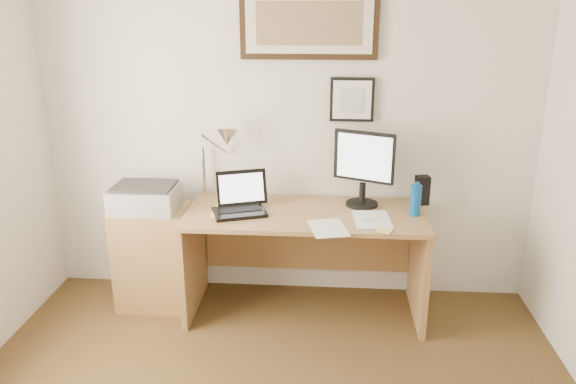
# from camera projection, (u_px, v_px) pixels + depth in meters

# --- Properties ---
(wall_back) EXTENTS (3.50, 0.02, 2.50)m
(wall_back) POSITION_uv_depth(u_px,v_px,m) (287.00, 127.00, 3.95)
(wall_back) COLOR silver
(wall_back) RESTS_ON ground
(side_cabinet) EXTENTS (0.50, 0.40, 0.73)m
(side_cabinet) POSITION_uv_depth(u_px,v_px,m) (155.00, 256.00, 3.99)
(side_cabinet) COLOR olive
(side_cabinet) RESTS_ON floor
(water_bottle) EXTENTS (0.07, 0.07, 0.21)m
(water_bottle) POSITION_uv_depth(u_px,v_px,m) (416.00, 200.00, 3.66)
(water_bottle) COLOR #0B4A98
(water_bottle) RESTS_ON desk
(bottle_cap) EXTENTS (0.04, 0.04, 0.02)m
(bottle_cap) POSITION_uv_depth(u_px,v_px,m) (417.00, 184.00, 3.63)
(bottle_cap) COLOR #0B4A98
(bottle_cap) RESTS_ON water_bottle
(speaker) EXTENTS (0.10, 0.10, 0.20)m
(speaker) POSITION_uv_depth(u_px,v_px,m) (422.00, 190.00, 3.87)
(speaker) COLOR black
(speaker) RESTS_ON desk
(paper_sheet_a) EXTENTS (0.28, 0.35, 0.00)m
(paper_sheet_a) POSITION_uv_depth(u_px,v_px,m) (328.00, 228.00, 3.47)
(paper_sheet_a) COLOR white
(paper_sheet_a) RESTS_ON desk
(paper_sheet_b) EXTENTS (0.25, 0.34, 0.00)m
(paper_sheet_b) POSITION_uv_depth(u_px,v_px,m) (372.00, 219.00, 3.61)
(paper_sheet_b) COLOR white
(paper_sheet_b) RESTS_ON desk
(sticky_pad) EXTENTS (0.11, 0.11, 0.01)m
(sticky_pad) POSITION_uv_depth(u_px,v_px,m) (385.00, 231.00, 3.42)
(sticky_pad) COLOR #EEE970
(sticky_pad) RESTS_ON desk
(marker_pen) EXTENTS (0.14, 0.06, 0.02)m
(marker_pen) POSITION_uv_depth(u_px,v_px,m) (371.00, 219.00, 3.60)
(marker_pen) COLOR silver
(marker_pen) RESTS_ON desk
(book) EXTENTS (0.21, 0.29, 0.02)m
(book) POSITION_uv_depth(u_px,v_px,m) (214.00, 210.00, 3.75)
(book) COLOR #D3CA63
(book) RESTS_ON desk
(desk) EXTENTS (1.60, 0.70, 0.75)m
(desk) POSITION_uv_depth(u_px,v_px,m) (305.00, 239.00, 3.90)
(desk) COLOR olive
(desk) RESTS_ON floor
(laptop) EXTENTS (0.40, 0.40, 0.26)m
(laptop) POSITION_uv_depth(u_px,v_px,m) (240.00, 203.00, 3.74)
(laptop) COLOR black
(laptop) RESTS_ON desk
(lcd_monitor) EXTENTS (0.40, 0.22, 0.52)m
(lcd_monitor) POSITION_uv_depth(u_px,v_px,m) (364.00, 165.00, 3.77)
(lcd_monitor) COLOR black
(lcd_monitor) RESTS_ON desk
(printer) EXTENTS (0.44, 0.34, 0.18)m
(printer) POSITION_uv_depth(u_px,v_px,m) (145.00, 197.00, 3.82)
(printer) COLOR #A0A0A2
(printer) RESTS_ON side_cabinet
(desk_lamp) EXTENTS (0.29, 0.27, 0.53)m
(desk_lamp) POSITION_uv_depth(u_px,v_px,m) (225.00, 140.00, 3.82)
(desk_lamp) COLOR silver
(desk_lamp) RESTS_ON desk
(picture_large) EXTENTS (0.92, 0.04, 0.47)m
(picture_large) POSITION_uv_depth(u_px,v_px,m) (309.00, 23.00, 3.69)
(picture_large) COLOR black
(picture_large) RESTS_ON wall_back
(picture_small) EXTENTS (0.30, 0.03, 0.30)m
(picture_small) POSITION_uv_depth(u_px,v_px,m) (352.00, 100.00, 3.83)
(picture_small) COLOR black
(picture_small) RESTS_ON wall_back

